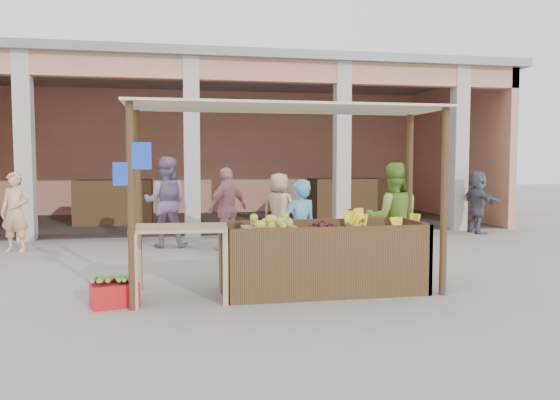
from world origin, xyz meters
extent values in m
plane|color=gray|center=(0.00, 0.00, 0.00)|extent=(60.00, 60.00, 0.00)
cube|color=tan|center=(0.00, 11.40, 2.00)|extent=(14.00, 0.20, 4.00)
cube|color=tan|center=(6.90, 8.50, 2.00)|extent=(0.20, 6.00, 4.00)
cube|color=tan|center=(0.00, 5.65, 3.75)|extent=(14.00, 0.30, 0.50)
cube|color=slate|center=(0.00, 8.50, 4.10)|extent=(14.40, 6.40, 0.20)
cube|color=beige|center=(-4.50, 5.65, 2.00)|extent=(0.35, 0.35, 4.00)
cube|color=beige|center=(-1.00, 5.65, 2.00)|extent=(0.35, 0.35, 4.00)
cube|color=beige|center=(2.50, 5.65, 2.00)|extent=(0.35, 0.35, 4.00)
cube|color=beige|center=(5.50, 5.65, 2.00)|extent=(0.35, 0.35, 4.00)
cube|color=brown|center=(-3.00, 8.50, 0.60)|extent=(2.00, 1.20, 1.20)
cube|color=brown|center=(3.50, 8.50, 0.60)|extent=(2.00, 1.20, 1.20)
cube|color=brown|center=(0.50, 0.00, 0.40)|extent=(2.60, 0.95, 0.80)
cylinder|color=brown|center=(-1.85, -0.45, 1.18)|extent=(0.09, 0.09, 2.35)
cylinder|color=brown|center=(1.95, -0.45, 1.18)|extent=(0.09, 0.09, 2.35)
cylinder|color=brown|center=(-1.85, 0.60, 1.18)|extent=(0.09, 0.09, 2.35)
cylinder|color=brown|center=(1.95, 0.60, 1.18)|extent=(0.09, 0.09, 2.35)
cube|color=beige|center=(0.05, 0.08, 2.37)|extent=(4.00, 1.35, 0.03)
cube|color=blue|center=(-1.73, -0.45, 1.75)|extent=(0.22, 0.08, 0.30)
cube|color=blue|center=(-1.95, -0.45, 1.55)|extent=(0.18, 0.07, 0.26)
cube|color=tan|center=(-0.19, 0.00, 0.83)|extent=(0.69, 0.60, 0.06)
ellipsoid|color=gold|center=(-0.19, 0.00, 0.92)|extent=(0.59, 0.51, 0.13)
ellipsoid|color=maroon|center=(0.51, 0.05, 0.87)|extent=(0.47, 0.38, 0.15)
cube|color=tan|center=(-1.31, -0.13, 0.89)|extent=(1.17, 0.82, 0.04)
cube|color=tan|center=(-1.82, -0.45, 0.43)|extent=(0.06, 0.06, 0.87)
cube|color=tan|center=(-0.80, -0.45, 0.43)|extent=(0.06, 0.06, 0.87)
cube|color=tan|center=(-1.82, 0.19, 0.43)|extent=(0.06, 0.06, 0.87)
cube|color=tan|center=(-0.80, 0.19, 0.43)|extent=(0.06, 0.06, 0.87)
cube|color=red|center=(-2.08, -0.22, 0.14)|extent=(0.61, 0.50, 0.27)
ellipsoid|color=maroon|center=(2.58, 5.15, 0.30)|extent=(0.45, 0.45, 0.61)
ellipsoid|color=maroon|center=(2.93, 5.21, 0.30)|extent=(0.45, 0.45, 0.61)
imported|color=#51A8C8|center=(0.37, 0.74, 0.77)|extent=(0.68, 0.59, 1.53)
imported|color=#7CB238|center=(1.79, 0.79, 0.88)|extent=(0.94, 0.67, 1.76)
imported|color=maroon|center=(1.30, 2.38, 0.44)|extent=(0.67, 1.72, 0.88)
imported|color=#C77F85|center=(-0.40, 3.57, 0.84)|extent=(1.11, 1.03, 1.69)
imported|color=tan|center=(0.65, 3.82, 0.81)|extent=(0.93, 0.87, 1.63)
imported|color=#50505D|center=(5.62, 4.96, 0.79)|extent=(0.64, 1.47, 1.57)
imported|color=#DCA87A|center=(-4.31, 4.12, 0.78)|extent=(0.67, 0.58, 1.56)
imported|color=gray|center=(-1.56, 4.18, 0.98)|extent=(1.02, 0.68, 1.95)
camera|label=1|loc=(-1.35, -6.76, 1.68)|focal=35.00mm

